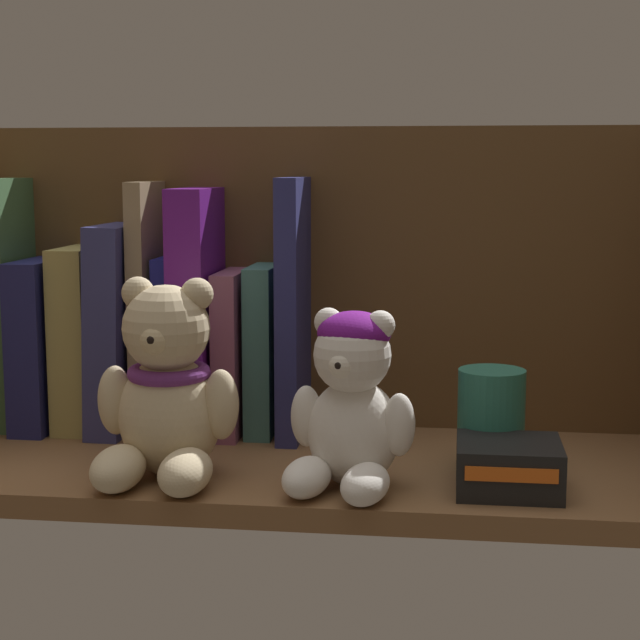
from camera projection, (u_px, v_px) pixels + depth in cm
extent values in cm
cube|color=brown|center=(280.00, 470.00, 92.04)|extent=(69.38, 25.80, 2.00)
cube|color=brown|center=(302.00, 287.00, 103.06)|extent=(71.78, 1.20, 31.83)
cube|color=#416940|center=(14.00, 302.00, 103.61)|extent=(2.70, 10.87, 24.83)
cube|color=navy|center=(49.00, 341.00, 103.74)|extent=(3.49, 13.87, 16.88)
cube|color=tan|center=(86.00, 336.00, 103.13)|extent=(3.55, 11.99, 18.11)
cube|color=navy|center=(123.00, 326.00, 102.46)|extent=(3.87, 14.48, 20.46)
cube|color=#9D8562|center=(151.00, 306.00, 101.77)|extent=(1.66, 10.97, 24.52)
cube|color=#202595|center=(173.00, 342.00, 102.04)|extent=(1.70, 9.16, 17.24)
cube|color=#611884|center=(202.00, 310.00, 101.15)|extent=(3.50, 14.45, 23.93)
cube|color=#8B4C6B|center=(236.00, 350.00, 101.30)|extent=(2.34, 12.42, 15.98)
cube|color=#417972|center=(265.00, 348.00, 100.89)|extent=(2.57, 9.99, 16.48)
cube|color=navy|center=(293.00, 306.00, 99.90)|extent=(2.07, 13.51, 24.96)
ellipsoid|color=beige|center=(170.00, 416.00, 86.46)|extent=(8.73, 8.01, 10.27)
sphere|color=beige|center=(166.00, 328.00, 84.84)|extent=(7.30, 7.30, 7.30)
sphere|color=beige|center=(138.00, 293.00, 85.36)|extent=(2.74, 2.74, 2.74)
sphere|color=beige|center=(197.00, 294.00, 84.47)|extent=(2.74, 2.74, 2.74)
sphere|color=beige|center=(156.00, 339.00, 82.38)|extent=(2.74, 2.74, 2.74)
sphere|color=black|center=(152.00, 340.00, 81.44)|extent=(0.96, 0.96, 0.96)
ellipsoid|color=beige|center=(118.00, 469.00, 82.69)|extent=(4.42, 7.03, 3.65)
ellipsoid|color=beige|center=(185.00, 472.00, 81.71)|extent=(4.42, 7.03, 3.65)
ellipsoid|color=beige|center=(115.00, 400.00, 86.57)|extent=(3.10, 3.10, 5.93)
ellipsoid|color=beige|center=(221.00, 405.00, 84.96)|extent=(3.10, 3.10, 5.93)
torus|color=#692B79|center=(169.00, 373.00, 85.91)|extent=(7.01, 7.01, 1.31)
ellipsoid|color=white|center=(354.00, 432.00, 83.76)|extent=(7.56, 6.93, 8.89)
sphere|color=white|center=(352.00, 355.00, 82.38)|extent=(6.32, 6.32, 6.32)
sphere|color=white|center=(329.00, 322.00, 83.21)|extent=(2.37, 2.37, 2.37)
sphere|color=white|center=(380.00, 325.00, 81.63)|extent=(2.37, 2.37, 2.37)
sphere|color=white|center=(343.00, 364.00, 80.37)|extent=(2.37, 2.37, 2.37)
sphere|color=black|center=(339.00, 365.00, 79.59)|extent=(0.83, 0.83, 0.83)
ellipsoid|color=white|center=(307.00, 477.00, 81.16)|extent=(4.86, 6.60, 3.16)
ellipsoid|color=white|center=(365.00, 484.00, 79.41)|extent=(4.86, 6.60, 3.16)
ellipsoid|color=white|center=(306.00, 416.00, 84.61)|extent=(3.10, 3.10, 5.14)
ellipsoid|color=white|center=(399.00, 425.00, 81.75)|extent=(3.10, 3.10, 5.14)
ellipsoid|color=#6A1480|center=(354.00, 333.00, 82.53)|extent=(6.00, 6.00, 3.48)
cylinder|color=#2D7A66|center=(491.00, 420.00, 88.22)|extent=(5.78, 5.78, 8.77)
cube|color=black|center=(509.00, 466.00, 82.64)|extent=(8.37, 7.85, 4.03)
cube|color=orange|center=(511.00, 475.00, 78.64)|extent=(7.11, 0.16, 1.13)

